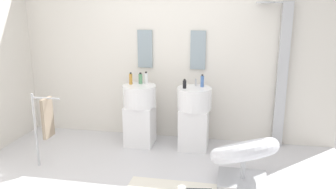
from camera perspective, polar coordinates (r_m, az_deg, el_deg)
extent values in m
cube|color=silver|center=(3.93, -3.80, -15.75)|extent=(4.80, 3.60, 0.04)
cube|color=silver|center=(5.05, 0.68, 7.00)|extent=(4.80, 0.10, 2.60)
cube|color=white|center=(4.96, -4.76, -5.16)|extent=(0.40, 0.40, 0.59)
cylinder|color=white|center=(4.83, -4.87, -0.20)|extent=(0.48, 0.48, 0.30)
cylinder|color=#B7BABF|center=(4.91, -4.51, 2.44)|extent=(0.02, 0.02, 0.10)
cube|color=white|center=(4.82, 4.39, -5.76)|extent=(0.40, 0.40, 0.59)
cylinder|color=white|center=(4.69, 4.50, -0.66)|extent=(0.48, 0.48, 0.30)
cylinder|color=#B7BABF|center=(4.77, 4.72, 2.07)|extent=(0.02, 0.02, 0.10)
cube|color=#8C9EA8|center=(5.06, -3.91, 7.73)|extent=(0.22, 0.03, 0.56)
cube|color=#8C9EA8|center=(4.92, 5.12, 7.51)|extent=(0.22, 0.03, 0.56)
cube|color=#B7BABF|center=(4.95, 18.79, 2.84)|extent=(0.14, 0.08, 2.05)
cylinder|color=#B7BABF|center=(4.82, 18.00, 14.66)|extent=(0.30, 0.02, 0.02)
cylinder|color=#B7BABF|center=(4.78, 16.20, 14.80)|extent=(0.24, 0.24, 0.02)
cube|color=#B7BABF|center=(4.09, 12.49, -14.03)|extent=(0.56, 0.50, 0.06)
cylinder|color=#B7BABF|center=(4.01, 12.62, -11.89)|extent=(0.05, 0.05, 0.34)
torus|color=silver|center=(3.93, 12.78, -9.27)|extent=(1.10, 1.10, 0.49)
cylinder|color=#B7BABF|center=(4.53, -21.55, -5.66)|extent=(0.03, 0.03, 0.95)
cylinder|color=#B7BABF|center=(4.32, -20.05, -0.58)|extent=(0.36, 0.02, 0.02)
cube|color=gray|center=(4.39, -19.77, -3.74)|extent=(0.04, 0.22, 0.50)
cylinder|color=#59996B|center=(4.90, -4.69, 2.67)|extent=(0.06, 0.06, 0.14)
cylinder|color=black|center=(4.89, -4.71, 3.61)|extent=(0.03, 0.03, 0.02)
cylinder|color=black|center=(4.61, 2.82, 1.73)|extent=(0.05, 0.05, 0.11)
cylinder|color=black|center=(4.59, 2.83, 2.51)|extent=(0.03, 0.03, 0.02)
cylinder|color=white|center=(4.92, -3.74, 2.78)|extent=(0.06, 0.06, 0.15)
cylinder|color=black|center=(4.90, -3.76, 3.77)|extent=(0.03, 0.03, 0.02)
cylinder|color=#4C72B7|center=(4.70, 5.83, 2.23)|extent=(0.05, 0.05, 0.16)
cylinder|color=black|center=(4.69, 5.86, 3.29)|extent=(0.03, 0.03, 0.02)
cylinder|color=#C68C38|center=(4.87, -6.34, 2.62)|extent=(0.05, 0.05, 0.15)
cylinder|color=black|center=(4.86, -6.37, 3.62)|extent=(0.03, 0.03, 0.02)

